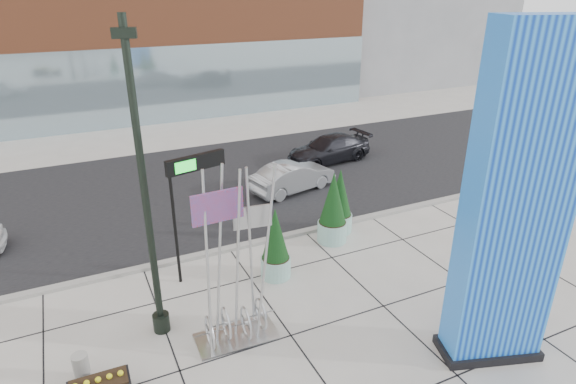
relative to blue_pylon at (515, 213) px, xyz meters
name	(u,v)px	position (x,y,z in m)	size (l,w,h in m)	color
ground	(243,324)	(-5.27, 3.68, -3.93)	(160.00, 160.00, 0.00)	#9E9991
street_asphalt	(165,193)	(-5.27, 13.68, -3.92)	(80.00, 12.00, 0.02)	black
curb_edge	(202,255)	(-5.27, 7.68, -3.87)	(80.00, 0.30, 0.12)	gray
tower_podium	(120,33)	(-4.27, 30.68, 1.57)	(34.00, 10.00, 11.00)	brown
tower_glass_front	(136,87)	(-4.27, 25.88, -1.43)	(34.00, 0.60, 5.00)	#8CA5B2
blue_pylon	(515,213)	(0.00, 0.00, 0.00)	(2.65, 1.77, 8.13)	#0C38B9
lamp_post	(148,221)	(-7.33, 4.39, -0.61)	(0.55, 0.45, 8.11)	black
public_art_sculpture	(235,297)	(-5.58, 3.23, -2.65)	(2.17, 1.13, 4.87)	#BABCBF
concrete_bollard	(81,368)	(-9.39, 3.38, -3.57)	(0.37, 0.37, 0.73)	gray
overhead_street_sign	(193,176)	(-5.63, 6.47, -0.47)	(1.88, 0.61, 4.03)	black
round_planter_east	(333,209)	(-0.67, 6.74, -2.66)	(1.07, 1.07, 2.67)	#8DBEB3
round_planter_mid	(339,202)	(-0.07, 7.28, -2.74)	(1.00, 1.00, 2.51)	#8DBEB3
round_planter_west	(275,245)	(-3.47, 5.48, -2.79)	(0.96, 0.96, 2.40)	#8DBEB3
car_silver_mid	(293,177)	(0.06, 11.51, -3.27)	(1.40, 4.02, 1.32)	#96999D
car_dark_east	(329,149)	(3.47, 14.25, -3.25)	(1.90, 4.68, 1.36)	black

